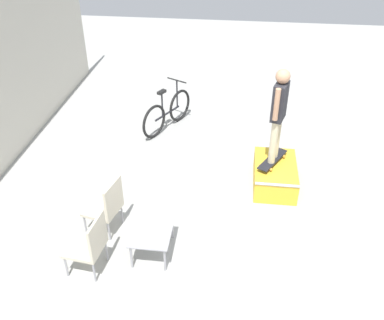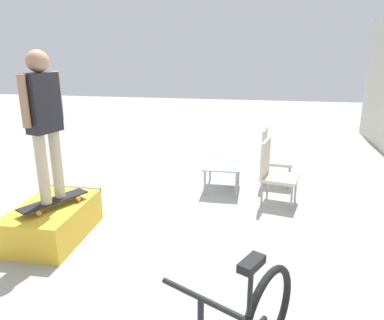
# 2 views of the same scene
# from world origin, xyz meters

# --- Properties ---
(ground_plane) EXTENTS (24.00, 24.00, 0.00)m
(ground_plane) POSITION_xyz_m (0.00, 0.00, 0.00)
(ground_plane) COLOR #A8A8A3
(skate_ramp_box) EXTENTS (1.26, 0.78, 0.47)m
(skate_ramp_box) POSITION_xyz_m (0.98, -0.58, 0.22)
(skate_ramp_box) COLOR gold
(skate_ramp_box) RESTS_ON ground_plane
(skateboard_on_ramp) EXTENTS (0.85, 0.59, 0.07)m
(skateboard_on_ramp) POSITION_xyz_m (1.04, -0.51, 0.53)
(skateboard_on_ramp) COLOR black
(skateboard_on_ramp) RESTS_ON skate_ramp_box
(person_skater) EXTENTS (0.55, 0.30, 1.76)m
(person_skater) POSITION_xyz_m (1.04, -0.51, 1.58)
(person_skater) COLOR #C6B793
(person_skater) RESTS_ON skateboard_on_ramp
(coffee_table) EXTENTS (0.80, 0.61, 0.45)m
(coffee_table) POSITION_xyz_m (-1.04, 1.37, 0.40)
(coffee_table) COLOR #9E9EA3
(coffee_table) RESTS_ON ground_plane
(patio_chair_left) EXTENTS (0.58, 0.58, 0.98)m
(patio_chair_left) POSITION_xyz_m (-1.49, 2.18, 0.53)
(patio_chair_left) COLOR #99999E
(patio_chair_left) RESTS_ON ground_plane
(patio_chair_right) EXTENTS (0.62, 0.62, 0.98)m
(patio_chair_right) POSITION_xyz_m (-0.62, 2.18, 0.53)
(patio_chair_right) COLOR #99999E
(patio_chair_right) RESTS_ON ground_plane
(bicycle) EXTENTS (1.57, 0.86, 1.08)m
(bicycle) POSITION_xyz_m (2.90, 1.81, 0.41)
(bicycle) COLOR black
(bicycle) RESTS_ON ground_plane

